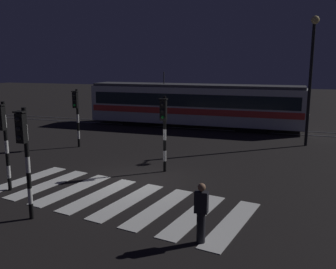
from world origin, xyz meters
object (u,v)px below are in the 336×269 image
(traffic_light_corner_near_left, at_px, (4,133))
(pedestrian_waiting_at_kerb, at_px, (201,213))
(traffic_light_median_centre, at_px, (164,123))
(traffic_light_kerb_mid_left, at_px, (25,147))
(tram, at_px, (194,104))
(traffic_light_corner_far_left, at_px, (77,109))
(street_lamp_trackside_right, at_px, (311,67))

(traffic_light_corner_near_left, bearing_deg, pedestrian_waiting_at_kerb, -11.99)
(traffic_light_median_centre, bearing_deg, pedestrian_waiting_at_kerb, -62.12)
(traffic_light_kerb_mid_left, distance_m, tram, 18.12)
(traffic_light_median_centre, xyz_separation_m, traffic_light_corner_far_left, (-6.40, 3.08, -0.03))
(traffic_light_kerb_mid_left, bearing_deg, street_lamp_trackside_right, 58.45)
(traffic_light_corner_near_left, distance_m, street_lamp_trackside_right, 16.37)
(traffic_light_corner_near_left, distance_m, tram, 16.46)
(traffic_light_kerb_mid_left, bearing_deg, pedestrian_waiting_at_kerb, 2.58)
(tram, xyz_separation_m, pedestrian_waiting_at_kerb, (4.93, -17.86, -0.87))
(traffic_light_corner_far_left, relative_size, street_lamp_trackside_right, 0.46)
(traffic_light_corner_far_left, height_order, pedestrian_waiting_at_kerb, traffic_light_corner_far_left)
(traffic_light_corner_far_left, distance_m, tram, 9.94)
(traffic_light_median_centre, relative_size, pedestrian_waiting_at_kerb, 2.00)
(street_lamp_trackside_right, bearing_deg, traffic_light_corner_far_left, -160.38)
(traffic_light_corner_near_left, relative_size, pedestrian_waiting_at_kerb, 2.02)
(traffic_light_corner_near_left, xyz_separation_m, traffic_light_kerb_mid_left, (2.57, -1.95, 0.06))
(traffic_light_corner_far_left, distance_m, pedestrian_waiting_at_kerb, 13.25)
(traffic_light_corner_near_left, xyz_separation_m, pedestrian_waiting_at_kerb, (8.03, -1.70, -1.40))
(traffic_light_kerb_mid_left, xyz_separation_m, pedestrian_waiting_at_kerb, (5.46, 0.25, -1.46))
(traffic_light_corner_near_left, xyz_separation_m, traffic_light_median_centre, (4.86, 4.29, -0.02))
(traffic_light_corner_near_left, height_order, traffic_light_kerb_mid_left, traffic_light_kerb_mid_left)
(traffic_light_kerb_mid_left, bearing_deg, traffic_light_median_centre, 69.81)
(pedestrian_waiting_at_kerb, bearing_deg, traffic_light_corner_near_left, 168.01)
(traffic_light_median_centre, height_order, street_lamp_trackside_right, street_lamp_trackside_right)
(traffic_light_corner_near_left, bearing_deg, street_lamp_trackside_right, 47.03)
(tram, bearing_deg, traffic_light_kerb_mid_left, -91.67)
(traffic_light_kerb_mid_left, height_order, tram, tram)
(traffic_light_corner_far_left, bearing_deg, tram, 62.21)
(pedestrian_waiting_at_kerb, bearing_deg, traffic_light_kerb_mid_left, -177.42)
(traffic_light_kerb_mid_left, height_order, street_lamp_trackside_right, street_lamp_trackside_right)
(traffic_light_kerb_mid_left, relative_size, pedestrian_waiting_at_kerb, 2.07)
(traffic_light_corner_far_left, bearing_deg, traffic_light_kerb_mid_left, -66.25)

